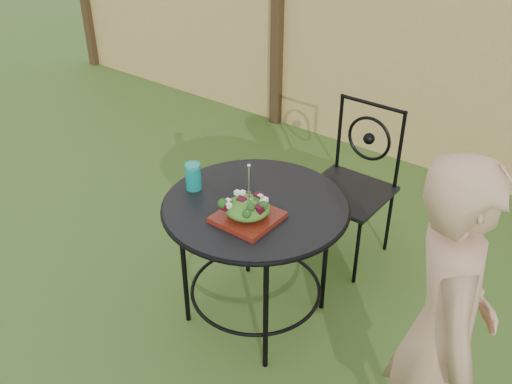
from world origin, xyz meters
TOP-DOWN VIEW (x-y plane):
  - ground at (0.00, 0.00)m, footprint 60.00×60.00m
  - fence at (-0.00, 2.19)m, footprint 8.00×0.12m
  - patio_table at (0.09, 0.05)m, footprint 0.92×0.92m
  - patio_chair at (0.18, 0.87)m, footprint 0.46×0.46m
  - diner at (1.14, -0.22)m, footprint 0.56×0.63m
  - salad_plate at (0.14, -0.08)m, footprint 0.27×0.27m
  - salad at (0.14, -0.08)m, footprint 0.21×0.21m
  - fork at (0.15, -0.08)m, footprint 0.01×0.01m
  - drinking_glass at (-0.25, -0.03)m, footprint 0.08×0.08m

SIDE VIEW (x-z plane):
  - ground at x=0.00m, z-range 0.00..0.00m
  - patio_chair at x=0.18m, z-range 0.03..0.98m
  - patio_table at x=0.09m, z-range 0.22..0.95m
  - diner at x=1.14m, z-range 0.00..1.45m
  - salad_plate at x=0.14m, z-range 0.72..0.75m
  - salad at x=0.14m, z-range 0.75..0.83m
  - drinking_glass at x=-0.25m, z-range 0.72..0.86m
  - fork at x=0.15m, z-range 0.83..1.01m
  - fence at x=0.00m, z-range 0.00..1.90m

